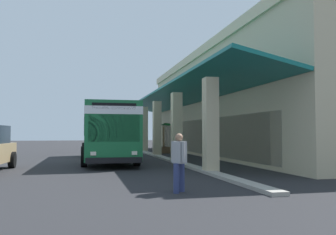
% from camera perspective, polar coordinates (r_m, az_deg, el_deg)
% --- Properties ---
extents(ground, '(120.00, 120.00, 0.00)m').
position_cam_1_polar(ground, '(23.75, 6.80, -6.48)').
color(ground, '#262628').
extents(curb_strip, '(32.93, 0.50, 0.12)m').
position_cam_1_polar(curb_strip, '(25.11, -2.09, -6.14)').
color(curb_strip, '#9E998E').
rests_on(curb_strip, ground).
extents(plaza_building, '(27.74, 16.65, 7.71)m').
position_cam_1_polar(plaza_building, '(28.64, 17.20, 2.02)').
color(plaza_building, '#C6B793').
rests_on(plaza_building, ground).
extents(transit_bus, '(11.21, 2.86, 3.34)m').
position_cam_1_polar(transit_bus, '(21.10, -9.96, -1.91)').
color(transit_bus, '#196638').
rests_on(transit_bus, ground).
extents(pedestrian, '(0.66, 0.38, 1.62)m').
position_cam_1_polar(pedestrian, '(9.73, 1.81, -6.82)').
color(pedestrian, navy).
rests_on(pedestrian, ground).
extents(potted_palm, '(1.50, 1.50, 2.49)m').
position_cam_1_polar(potted_palm, '(28.60, -0.73, -4.66)').
color(potted_palm, brown).
rests_on(potted_palm, ground).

